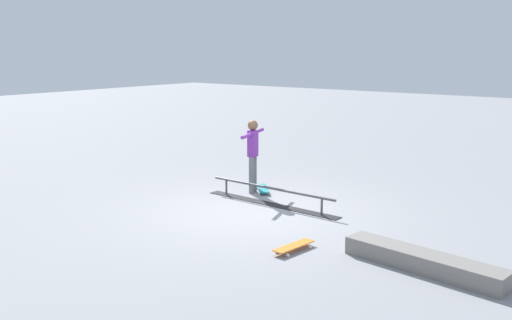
{
  "coord_description": "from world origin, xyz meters",
  "views": [
    {
      "loc": [
        -6.4,
        8.48,
        3.12
      ],
      "look_at": [
        0.12,
        -0.11,
        1.0
      ],
      "focal_mm": 40.07,
      "sensor_mm": 36.0,
      "label": 1
    }
  ],
  "objects_px": {
    "skate_ledge": "(423,261)",
    "skater_main": "(253,151)",
    "grind_rail": "(271,197)",
    "skateboard_main": "(263,188)",
    "loose_skateboard_orange": "(294,246)"
  },
  "relations": [
    {
      "from": "grind_rail",
      "to": "loose_skateboard_orange",
      "type": "relative_size",
      "value": 3.92
    },
    {
      "from": "skate_ledge",
      "to": "skater_main",
      "type": "distance_m",
      "value": 5.15
    },
    {
      "from": "grind_rail",
      "to": "skateboard_main",
      "type": "relative_size",
      "value": 4.45
    },
    {
      "from": "skater_main",
      "to": "skateboard_main",
      "type": "height_order",
      "value": "skater_main"
    },
    {
      "from": "grind_rail",
      "to": "skater_main",
      "type": "distance_m",
      "value": 1.3
    },
    {
      "from": "loose_skateboard_orange",
      "to": "skateboard_main",
      "type": "bearing_deg",
      "value": -129.35
    },
    {
      "from": "skateboard_main",
      "to": "loose_skateboard_orange",
      "type": "distance_m",
      "value": 3.76
    },
    {
      "from": "skateboard_main",
      "to": "loose_skateboard_orange",
      "type": "relative_size",
      "value": 0.88
    },
    {
      "from": "grind_rail",
      "to": "skateboard_main",
      "type": "height_order",
      "value": "grind_rail"
    },
    {
      "from": "grind_rail",
      "to": "loose_skateboard_orange",
      "type": "bearing_deg",
      "value": 135.46
    },
    {
      "from": "grind_rail",
      "to": "skate_ledge",
      "type": "height_order",
      "value": "grind_rail"
    },
    {
      "from": "skater_main",
      "to": "loose_skateboard_orange",
      "type": "xyz_separation_m",
      "value": [
        -2.74,
        2.51,
        -0.86
      ]
    },
    {
      "from": "skater_main",
      "to": "loose_skateboard_orange",
      "type": "distance_m",
      "value": 3.81
    },
    {
      "from": "skater_main",
      "to": "skateboard_main",
      "type": "bearing_deg",
      "value": -52.36
    },
    {
      "from": "skate_ledge",
      "to": "loose_skateboard_orange",
      "type": "distance_m",
      "value": 1.96
    }
  ]
}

